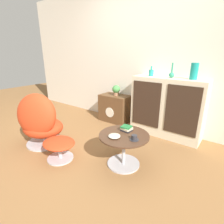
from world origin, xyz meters
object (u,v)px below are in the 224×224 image
object	(u,v)px
teacup	(134,138)
egg_chair	(40,122)
sideboard	(167,107)
ottoman	(59,145)
book_stack	(127,128)
coffee_table	(124,145)
bowl	(114,136)
vase_inner_left	(172,74)
potted_plant	(116,90)
tv_console	(115,108)
vase_inner_right	(194,71)
vase_leftmost	(151,73)

from	to	relation	value
teacup	egg_chair	bearing A→B (deg)	-168.68
egg_chair	sideboard	bearing A→B (deg)	47.16
ottoman	book_stack	bearing A→B (deg)	36.38
coffee_table	bowl	bearing A→B (deg)	-113.08
vase_inner_left	bowl	distance (m)	1.44
coffee_table	potted_plant	size ratio (longest dim) A/B	3.02
vase_inner_left	teacup	xyz separation A→B (m)	(0.05, -1.21, -0.60)
egg_chair	vase_inner_left	world-z (taller)	vase_inner_left
egg_chair	bowl	bearing A→B (deg)	9.35
sideboard	tv_console	xyz separation A→B (m)	(-1.08, 0.01, -0.22)
tv_console	ottoman	bearing A→B (deg)	-81.72
vase_inner_right	teacup	distance (m)	1.40
sideboard	potted_plant	distance (m)	1.07
tv_console	bowl	size ratio (longest dim) A/B	4.26
coffee_table	potted_plant	xyz separation A→B (m)	(-0.96, 1.17, 0.39)
coffee_table	sideboard	bearing A→B (deg)	85.31
ottoman	potted_plant	size ratio (longest dim) A/B	2.23
vase_leftmost	potted_plant	size ratio (longest dim) A/B	0.80
coffee_table	bowl	size ratio (longest dim) A/B	4.28
vase_inner_left	teacup	distance (m)	1.35
egg_chair	tv_console	bearing A→B (deg)	78.53
vase_leftmost	ottoman	bearing A→B (deg)	-108.30
egg_chair	potted_plant	distance (m)	1.57
ottoman	book_stack	world-z (taller)	book_stack
vase_inner_left	book_stack	xyz separation A→B (m)	(-0.15, -1.05, -0.60)
egg_chair	vase_inner_right	distance (m)	2.40
vase_leftmost	teacup	bearing A→B (deg)	-71.78
ottoman	teacup	distance (m)	1.02
tv_console	vase_inner_right	world-z (taller)	vase_inner_right
coffee_table	book_stack	world-z (taller)	book_stack
ottoman	vase_inner_left	world-z (taller)	vase_inner_left
vase_leftmost	vase_inner_right	size ratio (longest dim) A/B	0.69
vase_inner_right	egg_chair	bearing A→B (deg)	-139.07
vase_inner_left	teacup	size ratio (longest dim) A/B	2.13
coffee_table	egg_chair	bearing A→B (deg)	-165.60
vase_leftmost	teacup	world-z (taller)	vase_leftmost
vase_inner_left	vase_inner_right	world-z (taller)	vase_inner_right
sideboard	teacup	size ratio (longest dim) A/B	10.87
teacup	bowl	xyz separation A→B (m)	(-0.22, -0.09, -0.01)
teacup	bowl	world-z (taller)	teacup
egg_chair	book_stack	bearing A→B (deg)	19.67
coffee_table	teacup	size ratio (longest dim) A/B	5.73
potted_plant	bowl	size ratio (longest dim) A/B	1.42
sideboard	potted_plant	size ratio (longest dim) A/B	5.72
tv_console	vase_inner_right	bearing A→B (deg)	-0.28
tv_console	teacup	bearing A→B (deg)	-46.54
book_stack	tv_console	bearing A→B (deg)	131.84
coffee_table	vase_inner_right	size ratio (longest dim) A/B	2.58
vase_inner_left	potted_plant	bearing A→B (deg)	179.60
vase_inner_left	vase_inner_right	bearing A→B (deg)	0.00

